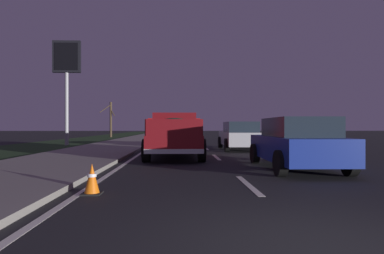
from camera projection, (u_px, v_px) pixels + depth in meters
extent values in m
plane|color=black|center=(197.00, 140.00, 30.01)|extent=(144.00, 144.00, 0.00)
cube|color=gray|center=(135.00, 140.00, 29.82)|extent=(108.00, 4.00, 0.12)
cube|color=#1E3819|center=(81.00, 141.00, 29.65)|extent=(108.00, 6.00, 0.01)
cube|color=silver|center=(248.00, 185.00, 7.06)|extent=(2.40, 0.14, 0.01)
cube|color=silver|center=(216.00, 157.00, 13.45)|extent=(2.40, 0.14, 0.01)
cube|color=silver|center=(206.00, 148.00, 18.93)|extent=(2.40, 0.14, 0.01)
cube|color=silver|center=(201.00, 144.00, 24.22)|extent=(2.40, 0.14, 0.01)
cube|color=silver|center=(197.00, 140.00, 29.80)|extent=(2.40, 0.14, 0.01)
cube|color=silver|center=(195.00, 138.00, 34.91)|extent=(2.40, 0.14, 0.01)
cube|color=silver|center=(193.00, 137.00, 40.18)|extent=(2.40, 0.14, 0.01)
cube|color=silver|center=(191.00, 136.00, 45.85)|extent=(2.40, 0.14, 0.01)
cube|color=silver|center=(190.00, 135.00, 51.82)|extent=(2.40, 0.14, 0.01)
cube|color=silver|center=(189.00, 134.00, 57.91)|extent=(2.40, 0.14, 0.01)
cube|color=silver|center=(188.00, 133.00, 64.65)|extent=(2.40, 0.14, 0.01)
cube|color=silver|center=(188.00, 133.00, 71.22)|extent=(2.40, 0.14, 0.01)
cube|color=silver|center=(187.00, 132.00, 77.94)|extent=(2.40, 0.14, 0.01)
cube|color=silver|center=(187.00, 132.00, 83.76)|extent=(2.40, 0.14, 0.01)
cube|color=silver|center=(160.00, 140.00, 29.89)|extent=(108.00, 0.14, 0.01)
cube|color=maroon|center=(174.00, 141.00, 13.45)|extent=(5.43, 2.09, 0.60)
cube|color=maroon|center=(174.00, 124.00, 14.63)|extent=(2.19, 1.88, 0.90)
cube|color=#1E2833|center=(174.00, 122.00, 13.58)|extent=(0.06, 1.44, 0.50)
cube|color=maroon|center=(150.00, 127.00, 12.32)|extent=(3.02, 0.13, 0.56)
cube|color=maroon|center=(199.00, 127.00, 12.41)|extent=(3.02, 0.13, 0.56)
cube|color=maroon|center=(174.00, 127.00, 10.79)|extent=(0.11, 1.88, 0.56)
cube|color=silver|center=(174.00, 151.00, 10.79)|extent=(0.15, 2.00, 0.16)
cube|color=red|center=(150.00, 121.00, 10.76)|extent=(0.06, 0.14, 0.20)
cube|color=red|center=(198.00, 121.00, 10.84)|extent=(0.06, 0.14, 0.20)
ellipsoid|color=#193823|center=(174.00, 126.00, 12.37)|extent=(2.62, 1.56, 0.64)
sphere|color=silver|center=(165.00, 130.00, 12.85)|extent=(0.40, 0.40, 0.40)
sphere|color=beige|center=(182.00, 131.00, 11.78)|extent=(0.34, 0.34, 0.34)
cylinder|color=black|center=(153.00, 145.00, 15.17)|extent=(0.84, 0.28, 0.84)
cylinder|color=black|center=(196.00, 145.00, 15.28)|extent=(0.84, 0.28, 0.84)
cylinder|color=black|center=(146.00, 150.00, 11.62)|extent=(0.84, 0.28, 0.84)
cylinder|color=black|center=(202.00, 150.00, 11.72)|extent=(0.84, 0.28, 0.84)
cube|color=#B2B5BA|center=(240.00, 138.00, 17.81)|extent=(4.41, 1.84, 0.70)
cube|color=#1E2833|center=(240.00, 127.00, 17.56)|extent=(2.48, 1.60, 0.56)
cylinder|color=black|center=(220.00, 142.00, 19.28)|extent=(0.68, 0.22, 0.68)
cylinder|color=black|center=(250.00, 142.00, 19.33)|extent=(0.68, 0.22, 0.68)
cylinder|color=black|center=(227.00, 145.00, 16.29)|extent=(0.68, 0.22, 0.68)
cylinder|color=black|center=(262.00, 145.00, 16.34)|extent=(0.68, 0.22, 0.68)
cube|color=red|center=(247.00, 139.00, 15.66)|extent=(0.09, 1.51, 0.10)
cube|color=navy|center=(295.00, 148.00, 9.74)|extent=(4.42, 1.85, 0.70)
cube|color=#1E2833|center=(298.00, 127.00, 9.49)|extent=(2.48, 1.61, 0.56)
cylinder|color=black|center=(255.00, 154.00, 11.22)|extent=(0.68, 0.22, 0.68)
cylinder|color=black|center=(306.00, 153.00, 11.26)|extent=(0.68, 0.22, 0.68)
cylinder|color=black|center=(280.00, 163.00, 8.22)|extent=(0.68, 0.22, 0.68)
cylinder|color=black|center=(350.00, 163.00, 8.26)|extent=(0.68, 0.22, 0.68)
cube|color=red|center=(326.00, 152.00, 7.59)|extent=(0.10, 1.51, 0.10)
cylinder|color=#99999E|center=(67.00, 93.00, 22.25)|extent=(0.24, 0.24, 7.20)
cube|color=black|center=(67.00, 57.00, 22.24)|extent=(0.24, 1.90, 2.20)
cube|color=black|center=(66.00, 56.00, 22.11)|extent=(0.04, 1.60, 1.87)
cylinder|color=#423323|center=(111.00, 120.00, 39.62)|extent=(0.28, 0.28, 4.31)
cylinder|color=#423323|center=(111.00, 113.00, 40.11)|extent=(1.04, 0.34, 0.76)
cylinder|color=#423323|center=(105.00, 109.00, 39.15)|extent=(0.85, 1.27, 1.10)
cylinder|color=#423323|center=(113.00, 113.00, 39.44)|extent=(0.46, 0.62, 0.91)
cube|color=black|center=(92.00, 193.00, 6.08)|extent=(0.36, 0.36, 0.03)
cone|color=orange|center=(92.00, 178.00, 6.08)|extent=(0.28, 0.28, 0.55)
cylinder|color=white|center=(92.00, 175.00, 6.08)|extent=(0.17, 0.17, 0.06)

